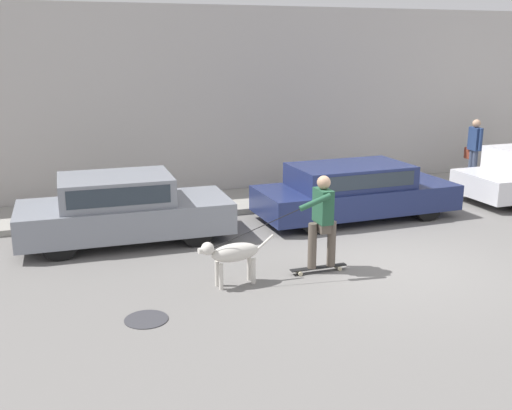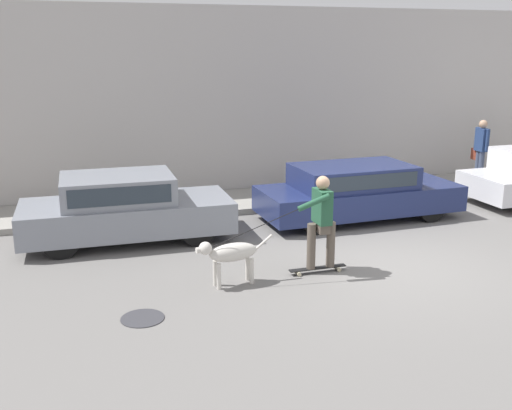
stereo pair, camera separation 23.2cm
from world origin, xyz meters
The scene contains 9 objects.
ground_plane centered at (0.00, 0.00, 0.00)m, with size 36.00×36.00×0.00m, color slate.
back_wall centered at (0.00, 5.92, 2.29)m, with size 32.00×0.30×4.58m.
sidewalk_curb centered at (0.00, 4.78, 0.07)m, with size 30.00×1.93×0.13m.
parked_car_0 centered at (-4.13, 2.81, 0.63)m, with size 3.99×1.73×1.30m.
parked_car_1 centered at (0.79, 2.80, 0.60)m, with size 4.39×1.78×1.20m.
dog centered at (-2.80, 0.02, 0.52)m, with size 1.28×0.39×0.77m.
skateboarder centered at (-1.25, 0.10, 0.93)m, with size 2.42×0.59×1.63m.
pedestrian_with_bag centered at (5.33, 4.65, 1.05)m, with size 0.22×0.64×1.65m.
manhole_cover centered at (-4.28, -0.78, 0.01)m, with size 0.60×0.60×0.01m.
Camera 2 is at (-5.09, -8.47, 3.63)m, focal length 42.00 mm.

